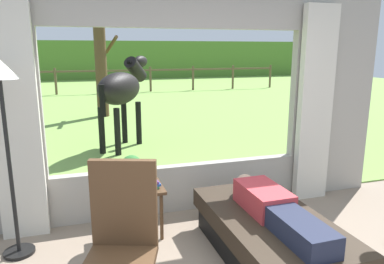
{
  "coord_description": "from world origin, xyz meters",
  "views": [
    {
      "loc": [
        -1.08,
        -1.7,
        1.88
      ],
      "look_at": [
        0.0,
        1.8,
        1.05
      ],
      "focal_mm": 34.19,
      "sensor_mm": 36.0,
      "label": 1
    }
  ],
  "objects_px": {
    "rocking_chair": "(122,242)",
    "side_table": "(141,195)",
    "horse": "(122,89)",
    "potted_plant": "(132,168)",
    "floor_lamp_left": "(2,99)",
    "pasture_tree": "(100,56)",
    "reclining_person": "(274,208)",
    "book_stack": "(150,184)",
    "recliner_sofa": "(270,237)"
  },
  "relations": [
    {
      "from": "rocking_chair",
      "to": "side_table",
      "type": "distance_m",
      "value": 1.13
    },
    {
      "from": "horse",
      "to": "side_table",
      "type": "bearing_deg",
      "value": -58.28
    },
    {
      "from": "rocking_chair",
      "to": "horse",
      "type": "distance_m",
      "value": 4.62
    },
    {
      "from": "potted_plant",
      "to": "floor_lamp_left",
      "type": "height_order",
      "value": "floor_lamp_left"
    },
    {
      "from": "potted_plant",
      "to": "side_table",
      "type": "bearing_deg",
      "value": -36.87
    },
    {
      "from": "side_table",
      "to": "pasture_tree",
      "type": "bearing_deg",
      "value": 89.36
    },
    {
      "from": "reclining_person",
      "to": "book_stack",
      "type": "relative_size",
      "value": 6.95
    },
    {
      "from": "rocking_chair",
      "to": "potted_plant",
      "type": "height_order",
      "value": "rocking_chair"
    },
    {
      "from": "pasture_tree",
      "to": "floor_lamp_left",
      "type": "bearing_deg",
      "value": -100.02
    },
    {
      "from": "floor_lamp_left",
      "to": "pasture_tree",
      "type": "bearing_deg",
      "value": 79.98
    },
    {
      "from": "book_stack",
      "to": "reclining_person",
      "type": "bearing_deg",
      "value": -39.99
    },
    {
      "from": "reclining_person",
      "to": "potted_plant",
      "type": "distance_m",
      "value": 1.45
    },
    {
      "from": "side_table",
      "to": "book_stack",
      "type": "bearing_deg",
      "value": -33.44
    },
    {
      "from": "pasture_tree",
      "to": "reclining_person",
      "type": "bearing_deg",
      "value": -83.13
    },
    {
      "from": "horse",
      "to": "book_stack",
      "type": "bearing_deg",
      "value": -56.86
    },
    {
      "from": "recliner_sofa",
      "to": "floor_lamp_left",
      "type": "height_order",
      "value": "floor_lamp_left"
    },
    {
      "from": "potted_plant",
      "to": "book_stack",
      "type": "distance_m",
      "value": 0.25
    },
    {
      "from": "potted_plant",
      "to": "pasture_tree",
      "type": "height_order",
      "value": "pasture_tree"
    },
    {
      "from": "rocking_chair",
      "to": "horse",
      "type": "relative_size",
      "value": 0.65
    },
    {
      "from": "rocking_chair",
      "to": "recliner_sofa",
      "type": "bearing_deg",
      "value": 30.54
    },
    {
      "from": "reclining_person",
      "to": "pasture_tree",
      "type": "bearing_deg",
      "value": 96.05
    },
    {
      "from": "recliner_sofa",
      "to": "pasture_tree",
      "type": "bearing_deg",
      "value": 96.1
    },
    {
      "from": "reclining_person",
      "to": "floor_lamp_left",
      "type": "distance_m",
      "value": 2.54
    },
    {
      "from": "horse",
      "to": "pasture_tree",
      "type": "height_order",
      "value": "pasture_tree"
    },
    {
      "from": "floor_lamp_left",
      "to": "pasture_tree",
      "type": "xyz_separation_m",
      "value": [
        1.25,
        7.09,
        0.24
      ]
    },
    {
      "from": "side_table",
      "to": "book_stack",
      "type": "distance_m",
      "value": 0.16
    },
    {
      "from": "floor_lamp_left",
      "to": "reclining_person",
      "type": "bearing_deg",
      "value": -20.38
    },
    {
      "from": "potted_plant",
      "to": "book_stack",
      "type": "bearing_deg",
      "value": -35.15
    },
    {
      "from": "book_stack",
      "to": "potted_plant",
      "type": "bearing_deg",
      "value": 144.85
    },
    {
      "from": "side_table",
      "to": "pasture_tree",
      "type": "relative_size",
      "value": 0.15
    },
    {
      "from": "recliner_sofa",
      "to": "reclining_person",
      "type": "height_order",
      "value": "reclining_person"
    },
    {
      "from": "reclining_person",
      "to": "floor_lamp_left",
      "type": "xyz_separation_m",
      "value": [
        -2.21,
        0.82,
        0.94
      ]
    },
    {
      "from": "recliner_sofa",
      "to": "rocking_chair",
      "type": "relative_size",
      "value": 1.53
    },
    {
      "from": "reclining_person",
      "to": "potted_plant",
      "type": "bearing_deg",
      "value": 139.87
    },
    {
      "from": "rocking_chair",
      "to": "book_stack",
      "type": "distance_m",
      "value": 1.1
    },
    {
      "from": "recliner_sofa",
      "to": "rocking_chair",
      "type": "distance_m",
      "value": 1.41
    },
    {
      "from": "reclining_person",
      "to": "book_stack",
      "type": "height_order",
      "value": "reclining_person"
    },
    {
      "from": "side_table",
      "to": "pasture_tree",
      "type": "distance_m",
      "value": 7.18
    },
    {
      "from": "rocking_chair",
      "to": "side_table",
      "type": "xyz_separation_m",
      "value": [
        0.31,
        1.08,
        -0.12
      ]
    },
    {
      "from": "floor_lamp_left",
      "to": "potted_plant",
      "type": "bearing_deg",
      "value": 4.78
    },
    {
      "from": "book_stack",
      "to": "floor_lamp_left",
      "type": "bearing_deg",
      "value": 178.91
    },
    {
      "from": "floor_lamp_left",
      "to": "book_stack",
      "type": "bearing_deg",
      "value": -1.09
    },
    {
      "from": "rocking_chair",
      "to": "pasture_tree",
      "type": "relative_size",
      "value": 0.32
    },
    {
      "from": "rocking_chair",
      "to": "book_stack",
      "type": "xyz_separation_m",
      "value": [
        0.4,
        1.03,
        0.01
      ]
    },
    {
      "from": "rocking_chair",
      "to": "horse",
      "type": "height_order",
      "value": "horse"
    },
    {
      "from": "horse",
      "to": "recliner_sofa",
      "type": "bearing_deg",
      "value": -43.83
    },
    {
      "from": "rocking_chair",
      "to": "potted_plant",
      "type": "xyz_separation_m",
      "value": [
        0.23,
        1.14,
        0.16
      ]
    },
    {
      "from": "floor_lamp_left",
      "to": "horse",
      "type": "relative_size",
      "value": 1.05
    },
    {
      "from": "rocking_chair",
      "to": "pasture_tree",
      "type": "bearing_deg",
      "value": 105.91
    },
    {
      "from": "floor_lamp_left",
      "to": "horse",
      "type": "bearing_deg",
      "value": 68.15
    }
  ]
}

